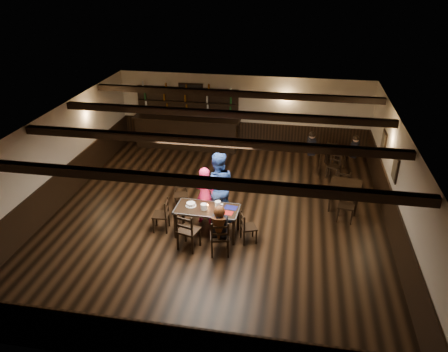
% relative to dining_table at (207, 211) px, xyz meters
% --- Properties ---
extents(ground, '(10.00, 10.00, 0.00)m').
position_rel_dining_table_xyz_m(ground, '(0.08, 0.85, -0.67)').
color(ground, black).
rests_on(ground, ground).
extents(room_shell, '(9.02, 10.02, 2.71)m').
position_rel_dining_table_xyz_m(room_shell, '(0.09, 0.89, 1.07)').
color(room_shell, beige).
rests_on(room_shell, ground).
extents(dining_table, '(1.61, 0.84, 0.75)m').
position_rel_dining_table_xyz_m(dining_table, '(0.00, 0.00, 0.00)').
color(dining_table, black).
rests_on(dining_table, ground).
extents(chair_near_left, '(0.57, 0.55, 1.00)m').
position_rel_dining_table_xyz_m(chair_near_left, '(-0.33, -0.75, -0.09)').
color(chair_near_left, black).
rests_on(chair_near_left, ground).
extents(chair_near_right, '(0.52, 0.50, 0.94)m').
position_rel_dining_table_xyz_m(chair_near_right, '(0.48, -0.83, -0.12)').
color(chair_near_right, black).
rests_on(chair_near_right, ground).
extents(chair_end_left, '(0.42, 0.44, 0.88)m').
position_rel_dining_table_xyz_m(chair_end_left, '(-1.14, -0.01, -0.16)').
color(chair_end_left, black).
rests_on(chair_end_left, ground).
extents(chair_end_right, '(0.47, 0.48, 0.81)m').
position_rel_dining_table_xyz_m(chair_end_right, '(1.00, -0.16, -0.20)').
color(chair_end_right, black).
rests_on(chair_end_right, ground).
extents(chair_far_pushed, '(0.46, 0.45, 0.81)m').
position_rel_dining_table_xyz_m(chair_far_pushed, '(-1.02, 1.23, -0.20)').
color(chair_far_pushed, black).
rests_on(chair_far_pushed, ground).
extents(woman_pink, '(0.62, 0.45, 1.61)m').
position_rel_dining_table_xyz_m(woman_pink, '(-0.18, 0.54, 0.13)').
color(woman_pink, red).
rests_on(woman_pink, ground).
extents(man_blue, '(1.08, 0.92, 1.94)m').
position_rel_dining_table_xyz_m(man_blue, '(0.12, 0.76, 0.30)').
color(man_blue, navy).
rests_on(man_blue, ground).
extents(seated_person, '(0.36, 0.54, 0.87)m').
position_rel_dining_table_xyz_m(seated_person, '(0.46, -0.77, 0.18)').
color(seated_person, black).
rests_on(seated_person, ground).
extents(cake, '(0.27, 0.27, 0.09)m').
position_rel_dining_table_xyz_m(cake, '(-0.42, 0.05, 0.12)').
color(cake, white).
rests_on(cake, dining_table).
extents(plate_stack_a, '(0.16, 0.16, 0.15)m').
position_rel_dining_table_xyz_m(plate_stack_a, '(-0.06, -0.06, 0.15)').
color(plate_stack_a, white).
rests_on(plate_stack_a, dining_table).
extents(plate_stack_b, '(0.15, 0.15, 0.18)m').
position_rel_dining_table_xyz_m(plate_stack_b, '(0.26, 0.08, 0.17)').
color(plate_stack_b, white).
rests_on(plate_stack_b, dining_table).
extents(tea_light, '(0.05, 0.05, 0.06)m').
position_rel_dining_table_xyz_m(tea_light, '(-0.00, 0.09, 0.10)').
color(tea_light, '#A5A8AD').
rests_on(tea_light, dining_table).
extents(salt_shaker, '(0.04, 0.04, 0.09)m').
position_rel_dining_table_xyz_m(salt_shaker, '(0.34, -0.10, 0.12)').
color(salt_shaker, silver).
rests_on(salt_shaker, dining_table).
extents(pepper_shaker, '(0.03, 0.03, 0.09)m').
position_rel_dining_table_xyz_m(pepper_shaker, '(0.39, -0.09, 0.12)').
color(pepper_shaker, '#A5A8AD').
rests_on(pepper_shaker, dining_table).
extents(drink_glass, '(0.07, 0.07, 0.11)m').
position_rel_dining_table_xyz_m(drink_glass, '(0.36, 0.08, 0.13)').
color(drink_glass, silver).
rests_on(drink_glass, dining_table).
extents(menu_red, '(0.32, 0.24, 0.00)m').
position_rel_dining_table_xyz_m(menu_red, '(0.52, -0.13, 0.08)').
color(menu_red, maroon).
rests_on(menu_red, dining_table).
extents(menu_blue, '(0.34, 0.26, 0.00)m').
position_rel_dining_table_xyz_m(menu_blue, '(0.58, 0.14, 0.08)').
color(menu_blue, '#101254').
rests_on(menu_blue, dining_table).
extents(bar_counter, '(3.93, 0.70, 2.20)m').
position_rel_dining_table_xyz_m(bar_counter, '(-1.95, 5.57, 0.05)').
color(bar_counter, black).
rests_on(bar_counter, ground).
extents(back_table_a, '(0.97, 0.97, 0.75)m').
position_rel_dining_table_xyz_m(back_table_a, '(3.49, 1.95, -0.02)').
color(back_table_a, black).
rests_on(back_table_a, ground).
extents(back_table_b, '(0.99, 0.99, 0.75)m').
position_rel_dining_table_xyz_m(back_table_b, '(3.28, 4.47, -0.03)').
color(back_table_b, black).
rests_on(back_table_b, ground).
extents(bg_patron_left, '(0.28, 0.40, 0.78)m').
position_rel_dining_table_xyz_m(bg_patron_left, '(2.55, 4.60, 0.18)').
color(bg_patron_left, black).
rests_on(bg_patron_left, ground).
extents(bg_patron_right, '(0.31, 0.40, 0.72)m').
position_rel_dining_table_xyz_m(bg_patron_right, '(3.96, 4.65, 0.15)').
color(bg_patron_right, black).
rests_on(bg_patron_right, ground).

